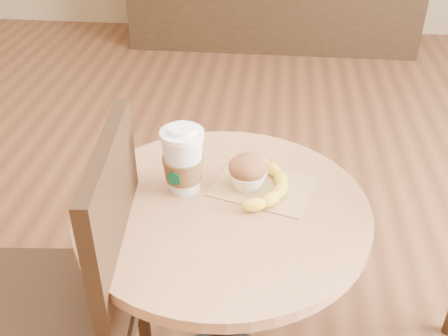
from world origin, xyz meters
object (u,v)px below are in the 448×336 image
Objects in this scene: cafe_table at (222,269)px; coffee_cup at (183,162)px; chair_left at (76,299)px; banana at (269,183)px; muffin at (248,172)px.

cafe_table is 0.31m from coffee_cup.
chair_left is 0.43m from coffee_cup.
cafe_table is at bearing 107.16° from chair_left.
chair_left is 5.63× the size of coffee_cup.
coffee_cup is 0.72× the size of banana.
chair_left is 10.01× the size of muffin.
banana is at bearing -7.14° from muffin.
chair_left reaches higher than cafe_table.
muffin is 0.06m from banana.
cafe_table is at bearing -139.92° from banana.
muffin is at bearing 24.95° from coffee_cup.
muffin reaches higher than banana.
chair_left is at bearing -157.62° from cafe_table.
muffin is at bearing 55.86° from cafe_table.
chair_left is 0.55m from banana.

